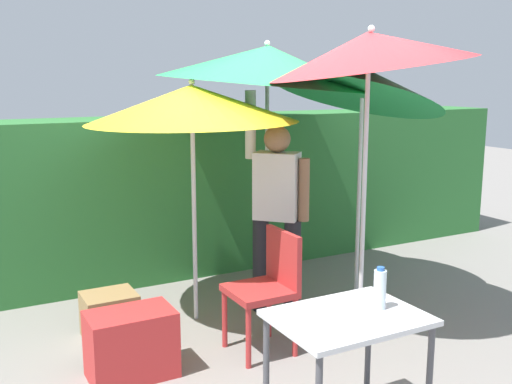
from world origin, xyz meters
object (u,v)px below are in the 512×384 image
at_px(umbrella_navy, 192,104).
at_px(cooler_box, 131,344).
at_px(umbrella_yellow, 359,82).
at_px(umbrella_rainbow, 267,65).
at_px(bottle_water, 380,289).
at_px(chair_plastic, 268,283).
at_px(umbrella_orange, 370,51).
at_px(crate_cardboard, 110,315).
at_px(person_vendor, 277,205).
at_px(folding_table, 348,330).

bearing_deg(umbrella_navy, cooler_box, -136.92).
bearing_deg(umbrella_yellow, umbrella_navy, 173.25).
distance_m(umbrella_rainbow, bottle_water, 2.66).
bearing_deg(cooler_box, bottle_water, -49.84).
bearing_deg(umbrella_rainbow, chair_plastic, -118.66).
distance_m(umbrella_orange, crate_cardboard, 2.80).
relative_size(person_vendor, chair_plastic, 2.11).
xyz_separation_m(chair_plastic, cooler_box, (-1.01, 0.08, -0.28)).
xyz_separation_m(umbrella_navy, crate_cardboard, (-0.73, -0.03, -1.60)).
bearing_deg(umbrella_yellow, person_vendor, -179.40).
bearing_deg(umbrella_orange, folding_table, -131.19).
relative_size(crate_cardboard, bottle_water, 1.66).
bearing_deg(umbrella_navy, umbrella_orange, -38.84).
distance_m(chair_plastic, bottle_water, 1.22).
bearing_deg(bottle_water, umbrella_rainbow, 76.24).
xyz_separation_m(umbrella_rainbow, bottle_water, (-0.56, -2.28, -1.25)).
bearing_deg(umbrella_rainbow, bottle_water, -103.76).
bearing_deg(folding_table, bottle_water, -1.55).
height_order(umbrella_navy, chair_plastic, umbrella_navy).
xyz_separation_m(person_vendor, folding_table, (-0.58, -1.77, -0.30)).
distance_m(chair_plastic, crate_cardboard, 1.28).
height_order(chair_plastic, cooler_box, chair_plastic).
bearing_deg(umbrella_navy, person_vendor, -15.55).
height_order(folding_table, bottle_water, bottle_water).
distance_m(umbrella_navy, folding_table, 2.26).
distance_m(umbrella_yellow, chair_plastic, 1.99).
xyz_separation_m(person_vendor, bottle_water, (-0.37, -1.77, -0.10)).
xyz_separation_m(cooler_box, bottle_water, (1.05, -1.25, 0.61)).
relative_size(umbrella_yellow, bottle_water, 9.68).
height_order(umbrella_yellow, crate_cardboard, umbrella_yellow).
relative_size(cooler_box, crate_cardboard, 1.43).
distance_m(umbrella_navy, bottle_water, 2.19).
distance_m(umbrella_orange, bottle_water, 1.89).
relative_size(cooler_box, folding_table, 0.71).
distance_m(umbrella_orange, umbrella_yellow, 0.83).
distance_m(umbrella_yellow, cooler_box, 2.88).
distance_m(umbrella_yellow, crate_cardboard, 2.84).
height_order(umbrella_navy, person_vendor, umbrella_navy).
relative_size(umbrella_rainbow, umbrella_orange, 0.97).
distance_m(crate_cardboard, bottle_water, 2.28).
xyz_separation_m(umbrella_rainbow, umbrella_navy, (-0.85, -0.32, -0.31)).
distance_m(umbrella_orange, cooler_box, 2.66).
relative_size(cooler_box, bottle_water, 2.38).
bearing_deg(umbrella_orange, umbrella_rainbow, 99.73).
height_order(umbrella_navy, bottle_water, umbrella_navy).
bearing_deg(umbrella_navy, chair_plastic, -72.64).
bearing_deg(chair_plastic, umbrella_rainbow, 61.34).
bearing_deg(umbrella_navy, umbrella_yellow, -6.75).
relative_size(person_vendor, crate_cardboard, 4.72).
height_order(umbrella_orange, cooler_box, umbrella_orange).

